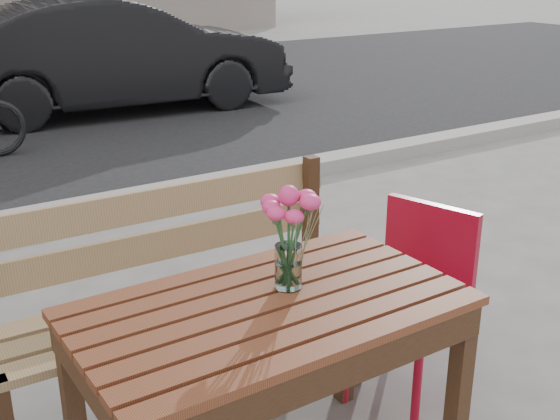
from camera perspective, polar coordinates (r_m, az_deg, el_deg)
name	(u,v)px	position (r m, az deg, el deg)	size (l,w,h in m)	color
main_table	(270,337)	(2.26, -0.82, -10.29)	(1.22, 0.72, 0.75)	#582917
main_bench	(171,275)	(2.79, -8.83, -5.27)	(1.56, 0.50, 0.96)	olive
red_chair	(415,290)	(2.93, 10.91, -6.43)	(0.51, 0.51, 0.82)	#A10B20
main_vase	(289,225)	(2.21, 0.70, -1.26)	(0.19, 0.19, 0.35)	white
parked_car	(116,55)	(8.55, -13.17, 12.19)	(1.38, 3.95, 1.30)	black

